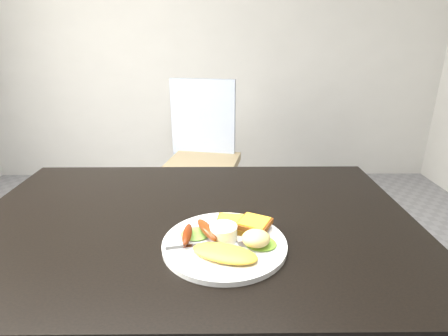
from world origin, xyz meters
name	(u,v)px	position (x,y,z in m)	size (l,w,h in m)	color
room_back_panel	(211,20)	(0.00, 2.25, 1.35)	(4.00, 0.04, 2.70)	silver
dining_table	(194,224)	(0.00, 0.00, 0.73)	(1.20, 0.80, 0.04)	black
dining_chair	(203,164)	(-0.04, 1.26, 0.45)	(0.43, 0.43, 0.05)	tan
person	(222,163)	(0.08, 0.62, 0.69)	(0.49, 0.33, 1.37)	navy
plate	(225,244)	(0.08, -0.14, 0.76)	(0.29, 0.29, 0.01)	white
lettuce_left	(195,234)	(0.01, -0.11, 0.77)	(0.07, 0.07, 0.01)	#5F942C
lettuce_right	(260,243)	(0.17, -0.15, 0.77)	(0.08, 0.07, 0.01)	#5B8923
omelette	(225,253)	(0.08, -0.20, 0.77)	(0.15, 0.07, 0.02)	orange
sausage_a	(187,234)	(0.00, -0.14, 0.78)	(0.02, 0.09, 0.02)	#661E08
sausage_b	(207,230)	(0.04, -0.12, 0.78)	(0.03, 0.10, 0.03)	#713207
ramekin	(223,233)	(0.08, -0.13, 0.78)	(0.06, 0.06, 0.04)	white
toast_a	(233,224)	(0.11, -0.07, 0.77)	(0.09, 0.09, 0.01)	brown
toast_b	(254,224)	(0.16, -0.09, 0.78)	(0.07, 0.07, 0.01)	brown
potato_salad	(256,238)	(0.15, -0.16, 0.79)	(0.07, 0.06, 0.03)	beige
fork	(202,245)	(0.03, -0.16, 0.76)	(0.17, 0.01, 0.00)	#ADAFB7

